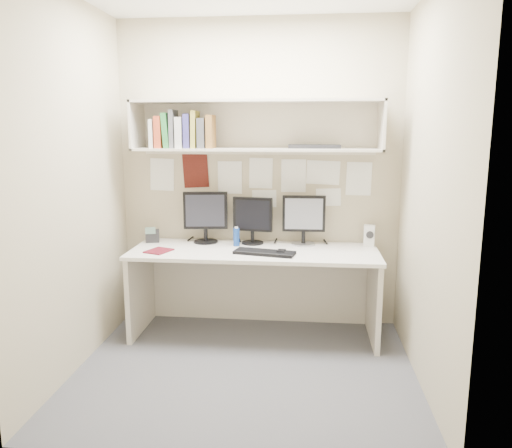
# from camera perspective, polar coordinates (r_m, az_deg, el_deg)

# --- Properties ---
(floor) EXTENTS (2.40, 2.00, 0.01)m
(floor) POSITION_cam_1_polar(r_m,az_deg,el_deg) (3.71, -1.28, -16.39)
(floor) COLOR #4A4A4F
(floor) RESTS_ON ground
(wall_back) EXTENTS (2.40, 0.02, 2.60)m
(wall_back) POSITION_cam_1_polar(r_m,az_deg,el_deg) (4.31, 0.30, 5.57)
(wall_back) COLOR tan
(wall_back) RESTS_ON ground
(wall_front) EXTENTS (2.40, 0.02, 2.60)m
(wall_front) POSITION_cam_1_polar(r_m,az_deg,el_deg) (2.34, -4.45, 1.05)
(wall_front) COLOR tan
(wall_front) RESTS_ON ground
(wall_left) EXTENTS (0.02, 2.00, 2.60)m
(wall_left) POSITION_cam_1_polar(r_m,az_deg,el_deg) (3.67, -20.36, 3.97)
(wall_left) COLOR tan
(wall_left) RESTS_ON ground
(wall_right) EXTENTS (0.02, 2.00, 2.60)m
(wall_right) POSITION_cam_1_polar(r_m,az_deg,el_deg) (3.39, 19.25, 3.52)
(wall_right) COLOR tan
(wall_right) RESTS_ON ground
(desk) EXTENTS (2.00, 0.70, 0.73)m
(desk) POSITION_cam_1_polar(r_m,az_deg,el_deg) (4.16, -0.18, -7.80)
(desk) COLOR silver
(desk) RESTS_ON floor
(overhead_hutch) EXTENTS (2.00, 0.38, 0.40)m
(overhead_hutch) POSITION_cam_1_polar(r_m,az_deg,el_deg) (4.15, 0.12, 11.18)
(overhead_hutch) COLOR beige
(overhead_hutch) RESTS_ON wall_back
(pinned_papers) EXTENTS (1.92, 0.01, 0.48)m
(pinned_papers) POSITION_cam_1_polar(r_m,az_deg,el_deg) (4.31, 0.29, 4.90)
(pinned_papers) COLOR white
(pinned_papers) RESTS_ON wall_back
(monitor_left) EXTENTS (0.38, 0.21, 0.44)m
(monitor_left) POSITION_cam_1_polar(r_m,az_deg,el_deg) (4.29, -5.79, 1.06)
(monitor_left) COLOR black
(monitor_left) RESTS_ON desk
(monitor_center) EXTENTS (0.34, 0.19, 0.40)m
(monitor_center) POSITION_cam_1_polar(r_m,az_deg,el_deg) (4.23, -0.39, 0.70)
(monitor_center) COLOR black
(monitor_center) RESTS_ON desk
(monitor_right) EXTENTS (0.36, 0.20, 0.42)m
(monitor_right) POSITION_cam_1_polar(r_m,az_deg,el_deg) (4.20, 5.48, 0.73)
(monitor_right) COLOR #A5A5AA
(monitor_right) RESTS_ON desk
(keyboard) EXTENTS (0.50, 0.26, 0.02)m
(keyboard) POSITION_cam_1_polar(r_m,az_deg,el_deg) (3.91, 0.98, -3.28)
(keyboard) COLOR black
(keyboard) RESTS_ON desk
(mouse) EXTENTS (0.07, 0.10, 0.03)m
(mouse) POSITION_cam_1_polar(r_m,az_deg,el_deg) (3.92, 2.91, -3.21)
(mouse) COLOR black
(mouse) RESTS_ON desk
(speaker) EXTENTS (0.10, 0.10, 0.18)m
(speaker) POSITION_cam_1_polar(r_m,az_deg,el_deg) (4.26, 12.81, -1.32)
(speaker) COLOR silver
(speaker) RESTS_ON desk
(blue_bottle) EXTENTS (0.05, 0.05, 0.16)m
(blue_bottle) POSITION_cam_1_polar(r_m,az_deg,el_deg) (4.17, -2.26, -1.47)
(blue_bottle) COLOR navy
(blue_bottle) RESTS_ON desk
(maroon_notebook) EXTENTS (0.23, 0.25, 0.01)m
(maroon_notebook) POSITION_cam_1_polar(r_m,az_deg,el_deg) (4.06, -11.06, -3.03)
(maroon_notebook) COLOR #580F1A
(maroon_notebook) RESTS_ON desk
(desk_phone) EXTENTS (0.14, 0.13, 0.14)m
(desk_phone) POSITION_cam_1_polar(r_m,az_deg,el_deg) (4.41, -11.76, -1.32)
(desk_phone) COLOR black
(desk_phone) RESTS_ON desk
(book_stack) EXTENTS (0.51, 0.19, 0.30)m
(book_stack) POSITION_cam_1_polar(r_m,az_deg,el_deg) (4.14, -8.35, 10.41)
(book_stack) COLOR silver
(book_stack) RESTS_ON overhead_hutch
(hutch_tray) EXTENTS (0.42, 0.16, 0.03)m
(hutch_tray) POSITION_cam_1_polar(r_m,az_deg,el_deg) (4.10, 6.69, 8.80)
(hutch_tray) COLOR black
(hutch_tray) RESTS_ON overhead_hutch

